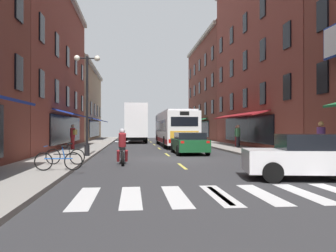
# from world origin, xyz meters

# --- Properties ---
(ground_plane) EXTENTS (34.80, 80.00, 0.10)m
(ground_plane) POSITION_xyz_m (0.00, 0.00, -0.05)
(ground_plane) COLOR #333335
(lane_centre_dashes) EXTENTS (0.14, 73.90, 0.01)m
(lane_centre_dashes) POSITION_xyz_m (0.00, -0.25, 0.00)
(lane_centre_dashes) COLOR #DBCC4C
(lane_centre_dashes) RESTS_ON ground
(crosswalk_near) EXTENTS (7.10, 2.80, 0.01)m
(crosswalk_near) POSITION_xyz_m (0.00, -10.00, 0.00)
(crosswalk_near) COLOR silver
(crosswalk_near) RESTS_ON ground
(sidewalk_left) EXTENTS (3.00, 80.00, 0.14)m
(sidewalk_left) POSITION_xyz_m (-5.90, 0.00, 0.07)
(sidewalk_left) COLOR gray
(sidewalk_left) RESTS_ON ground
(sidewalk_right) EXTENTS (3.00, 80.00, 0.14)m
(sidewalk_right) POSITION_xyz_m (5.90, 0.00, 0.07)
(sidewalk_right) COLOR gray
(sidewalk_right) RESTS_ON ground
(transit_bus) EXTENTS (2.70, 11.90, 3.12)m
(transit_bus) POSITION_xyz_m (1.64, 12.86, 1.64)
(transit_bus) COLOR white
(transit_bus) RESTS_ON ground
(box_truck) EXTENTS (2.53, 7.45, 4.27)m
(box_truck) POSITION_xyz_m (-1.81, 20.34, 2.17)
(box_truck) COLOR #B21E19
(box_truck) RESTS_ON ground
(sedan_near) EXTENTS (4.44, 2.45, 1.48)m
(sedan_near) POSITION_xyz_m (3.65, -7.75, 0.74)
(sedan_near) COLOR silver
(sedan_near) RESTS_ON ground
(sedan_mid) EXTENTS (1.90, 4.59, 1.44)m
(sedan_mid) POSITION_xyz_m (-1.55, 28.92, 0.73)
(sedan_mid) COLOR black
(sedan_mid) RESTS_ON ground
(sedan_far) EXTENTS (2.01, 4.24, 1.38)m
(sedan_far) POSITION_xyz_m (1.46, 3.37, 0.71)
(sedan_far) COLOR #144723
(sedan_far) RESTS_ON ground
(motorcycle_rider) EXTENTS (0.62, 2.07, 1.66)m
(motorcycle_rider) POSITION_xyz_m (-2.63, -2.49, 0.71)
(motorcycle_rider) COLOR black
(motorcycle_rider) RESTS_ON ground
(bicycle_near) EXTENTS (1.71, 0.48, 0.91)m
(bicycle_near) POSITION_xyz_m (-4.81, -5.68, 0.50)
(bicycle_near) COLOR black
(bicycle_near) RESTS_ON sidewalk_left
(bicycle_mid) EXTENTS (1.69, 0.52, 0.91)m
(bicycle_mid) POSITION_xyz_m (-4.97, -3.61, 0.50)
(bicycle_mid) COLOR black
(bicycle_mid) RESTS_ON sidewalk_left
(pedestrian_near) EXTENTS (0.52, 0.47, 1.79)m
(pedestrian_near) POSITION_xyz_m (-6.42, 6.84, 1.09)
(pedestrian_near) COLOR maroon
(pedestrian_near) RESTS_ON sidewalk_left
(pedestrian_mid) EXTENTS (0.36, 0.36, 1.71)m
(pedestrian_mid) POSITION_xyz_m (6.49, 9.52, 1.02)
(pedestrian_mid) COLOR maroon
(pedestrian_mid) RESTS_ON sidewalk_right
(pedestrian_far) EXTENTS (0.36, 0.36, 1.77)m
(pedestrian_far) POSITION_xyz_m (6.09, 7.94, 1.05)
(pedestrian_far) COLOR black
(pedestrian_far) RESTS_ON sidewalk_right
(pedestrian_rear) EXTENTS (0.36, 0.36, 1.83)m
(pedestrian_rear) POSITION_xyz_m (6.17, -3.92, 1.09)
(pedestrian_rear) COLOR maroon
(pedestrian_rear) RESTS_ON sidewalk_right
(street_lamp_twin) EXTENTS (1.42, 0.32, 5.54)m
(street_lamp_twin) POSITION_xyz_m (-4.66, 0.92, 3.20)
(street_lamp_twin) COLOR black
(street_lamp_twin) RESTS_ON sidewalk_left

